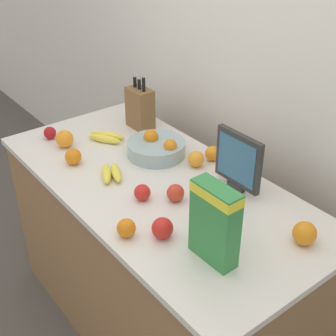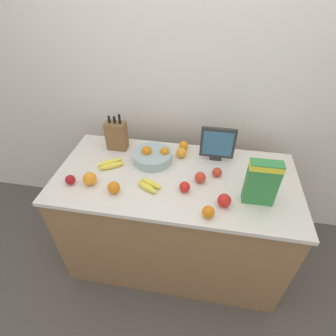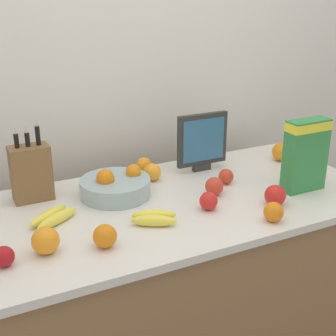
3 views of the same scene
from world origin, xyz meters
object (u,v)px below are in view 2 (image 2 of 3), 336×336
at_px(cereal_box, 262,181).
at_px(apple_by_knife_block, 70,180).
at_px(knife_block, 117,135).
at_px(apple_middle, 217,172).
at_px(orange_front_center, 184,146).
at_px(orange_back_center, 208,212).
at_px(banana_bunch_left, 149,185).
at_px(orange_by_cereal, 90,179).
at_px(fruit_bowl, 153,156).
at_px(apple_near_bananas, 185,187).
at_px(small_monitor, 218,144).
at_px(orange_near_bowl, 275,166).
at_px(apple_rear, 200,177).
at_px(banana_bunch_right, 111,164).
at_px(orange_front_left, 181,153).
at_px(apple_leftmost, 224,200).
at_px(orange_front_right, 114,187).

height_order(cereal_box, apple_by_knife_block, cereal_box).
xyz_separation_m(knife_block, apple_middle, (0.77, -0.21, -0.08)).
bearing_deg(orange_front_center, cereal_box, -42.28).
relative_size(apple_by_knife_block, orange_back_center, 0.89).
relative_size(banana_bunch_left, orange_by_cereal, 2.04).
height_order(cereal_box, fruit_bowl, cereal_box).
bearing_deg(cereal_box, apple_by_knife_block, -178.26).
bearing_deg(apple_near_bananas, apple_middle, 42.92).
xyz_separation_m(small_monitor, orange_near_bowl, (0.41, -0.06, -0.10)).
distance_m(apple_rear, orange_near_bowl, 0.54).
bearing_deg(banana_bunch_left, apple_by_knife_block, -174.47).
bearing_deg(banana_bunch_left, orange_front_center, 70.31).
bearing_deg(apple_by_knife_block, apple_rear, 11.06).
bearing_deg(orange_back_center, small_monitor, 87.35).
xyz_separation_m(banana_bunch_right, orange_near_bowl, (1.14, 0.15, 0.02)).
xyz_separation_m(small_monitor, banana_bunch_right, (-0.73, -0.21, -0.12)).
height_order(orange_front_left, orange_by_cereal, orange_by_cereal).
relative_size(knife_block, apple_near_bananas, 4.54).
xyz_separation_m(apple_near_bananas, orange_by_cereal, (-0.62, -0.04, 0.01)).
bearing_deg(apple_leftmost, orange_front_right, -179.60).
height_order(orange_near_bowl, orange_front_left, orange_near_bowl).
relative_size(knife_block, apple_by_knife_block, 4.92).
xyz_separation_m(fruit_bowl, orange_by_cereal, (-0.35, -0.31, 0.00)).
bearing_deg(banana_bunch_right, apple_by_knife_block, -132.34).
relative_size(knife_block, banana_bunch_left, 1.76).
bearing_deg(apple_middle, orange_back_center, -96.08).
relative_size(banana_bunch_right, orange_front_center, 2.81).
distance_m(cereal_box, fruit_bowl, 0.78).
height_order(orange_near_bowl, orange_back_center, orange_near_bowl).
relative_size(apple_near_bananas, orange_front_right, 0.90).
bearing_deg(orange_by_cereal, apple_by_knife_block, -171.66).
bearing_deg(banana_bunch_right, apple_rear, -4.81).
distance_m(knife_block, apple_rear, 0.72).
relative_size(banana_bunch_right, orange_back_center, 2.77).
bearing_deg(orange_front_center, orange_near_bowl, -12.72).
xyz_separation_m(orange_back_center, orange_front_center, (-0.22, 0.64, -0.00)).
bearing_deg(orange_front_right, knife_block, 105.39).
bearing_deg(apple_near_bananas, orange_front_center, 98.19).
xyz_separation_m(knife_block, apple_leftmost, (0.82, -0.47, -0.07)).
distance_m(banana_bunch_right, apple_middle, 0.75).
xyz_separation_m(apple_middle, orange_by_cereal, (-0.82, -0.22, 0.01)).
bearing_deg(orange_front_left, apple_rear, -57.50).
relative_size(cereal_box, banana_bunch_left, 1.65).
relative_size(banana_bunch_left, orange_front_left, 2.36).
distance_m(apple_leftmost, apple_by_knife_block, 1.00).
xyz_separation_m(knife_block, apple_near_bananas, (0.57, -0.39, -0.08)).
xyz_separation_m(apple_rear, apple_middle, (0.11, 0.08, -0.00)).
relative_size(fruit_bowl, orange_front_center, 3.97).
bearing_deg(apple_by_knife_block, apple_leftmost, -1.34).
height_order(apple_leftmost, orange_back_center, apple_leftmost).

